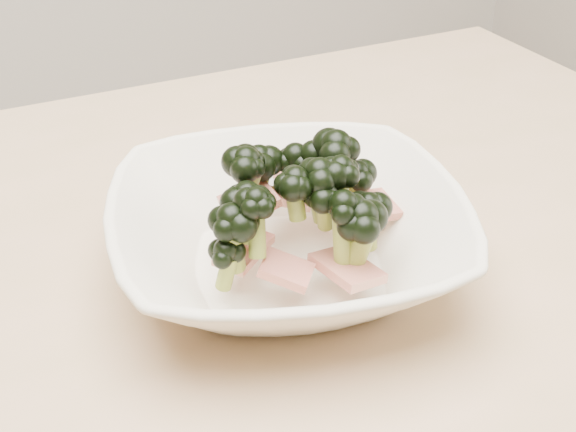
# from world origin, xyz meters

# --- Properties ---
(dining_table) EXTENTS (1.20, 0.80, 0.75)m
(dining_table) POSITION_xyz_m (0.00, 0.00, 0.65)
(dining_table) COLOR tan
(dining_table) RESTS_ON ground
(broccoli_dish) EXTENTS (0.32, 0.32, 0.11)m
(broccoli_dish) POSITION_xyz_m (0.11, -0.01, 0.79)
(broccoli_dish) COLOR silver
(broccoli_dish) RESTS_ON dining_table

